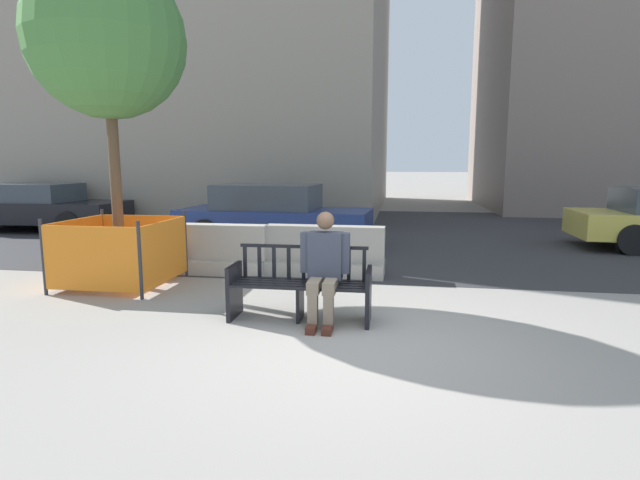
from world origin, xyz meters
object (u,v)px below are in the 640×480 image
seated_person (324,265)px  car_sedan_far (36,207)px  street_tree (107,40)px  jersey_barrier_left (211,253)px  car_sedan_mid (273,214)px  jersey_barrier_centre (325,255)px  construction_fence (120,250)px  street_bench (300,288)px

seated_person → car_sedan_far: size_ratio=0.27×
seated_person → street_tree: 4.69m
jersey_barrier_left → car_sedan_mid: bearing=84.8°
jersey_barrier_centre → car_sedan_mid: 3.51m
car_sedan_mid → construction_fence: bearing=-107.5°
street_tree → construction_fence: street_tree is taller
street_bench → jersey_barrier_left: street_bench is taller
street_bench → car_sedan_far: car_sedan_far is taller
street_bench → car_sedan_mid: 5.79m
jersey_barrier_left → street_bench: bearing=-48.8°
construction_fence → jersey_barrier_left: bearing=45.9°
street_bench → car_sedan_far: 11.08m
street_bench → jersey_barrier_centre: (-0.07, 2.45, -0.06)m
street_bench → car_sedan_mid: size_ratio=0.38×
seated_person → car_sedan_far: 11.35m
car_sedan_far → car_sedan_mid: bearing=-9.4°
seated_person → car_sedan_mid: car_sedan_mid is taller
street_bench → street_tree: size_ratio=0.35×
construction_fence → jersey_barrier_centre: bearing=21.3°
jersey_barrier_centre → street_tree: (-3.03, -1.18, 3.30)m
car_sedan_mid → street_bench: bearing=-72.2°
street_bench → jersey_barrier_centre: bearing=91.7°
jersey_barrier_centre → car_sedan_far: (-8.77, 4.22, 0.33)m
jersey_barrier_centre → car_sedan_mid: bearing=119.0°
street_bench → street_tree: bearing=157.8°
seated_person → car_sedan_far: bearing=143.7°
seated_person → car_sedan_far: (-9.14, 6.73, -0.02)m
jersey_barrier_centre → jersey_barrier_left: same height
jersey_barrier_centre → car_sedan_far: size_ratio=0.42×
jersey_barrier_left → car_sedan_far: size_ratio=0.42×
street_bench → jersey_barrier_centre: 2.45m
seated_person → construction_fence: seated_person is taller
seated_person → construction_fence: bearing=158.8°
street_bench → seated_person: size_ratio=1.29×
street_tree → car_sedan_far: bearing=136.7°
street_tree → jersey_barrier_left: bearing=45.9°
street_tree → jersey_barrier_centre: bearing=21.3°
seated_person → car_sedan_mid: bearing=110.4°
street_bench → car_sedan_mid: (-1.77, 5.51, 0.30)m
seated_person → jersey_barrier_centre: bearing=98.5°
jersey_barrier_centre → construction_fence: (-3.03, -1.18, 0.21)m
jersey_barrier_centre → car_sedan_mid: (-1.69, 3.06, 0.36)m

